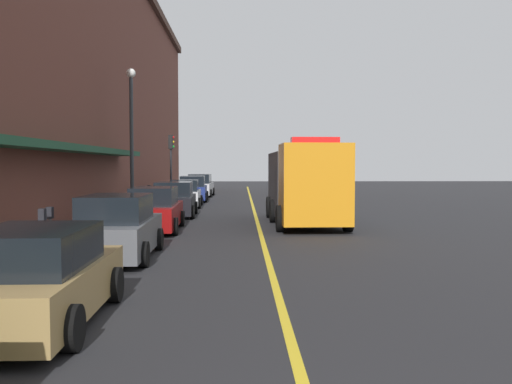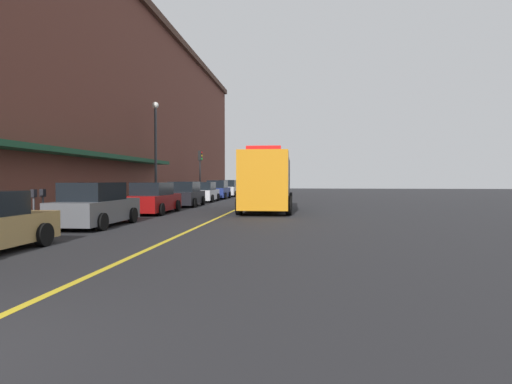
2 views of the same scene
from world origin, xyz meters
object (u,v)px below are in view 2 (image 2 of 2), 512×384
parked_car_5 (205,192)px  traffic_light_near (200,165)px  parking_meter_3 (170,190)px  parked_car_4 (185,195)px  parked_car_3 (154,199)px  parked_car_6 (218,190)px  street_lamp_left (156,142)px  parked_car_7 (229,189)px  parking_meter_2 (43,201)px  parked_car_2 (96,206)px  utility_truck (267,182)px  parking_meter_1 (34,201)px

parked_car_5 → traffic_light_near: bearing=17.8°
parking_meter_3 → traffic_light_near: size_ratio=0.31×
parking_meter_3 → traffic_light_near: 8.61m
parked_car_4 → parked_car_5: (-0.09, 5.92, -0.03)m
traffic_light_near → parked_car_4: bearing=-81.9°
parked_car_3 → traffic_light_near: 15.53m
parked_car_3 → parked_car_4: size_ratio=1.09×
parked_car_6 → street_lamp_left: size_ratio=0.67×
parked_car_7 → parking_meter_2: bearing=178.8°
traffic_light_near → parked_car_6: bearing=54.5°
parked_car_2 → parking_meter_3: parked_car_2 is taller
parked_car_2 → traffic_light_near: size_ratio=1.03×
utility_truck → parking_meter_3: (-7.32, 4.58, -0.62)m
parked_car_3 → parked_car_6: 17.06m
parked_car_2 → parked_car_5: (-0.04, 17.93, -0.04)m
parked_car_4 → parked_car_5: size_ratio=0.98×
parking_meter_3 → street_lamp_left: street_lamp_left is taller
parked_car_5 → parking_meter_1: 19.73m
parking_meter_3 → traffic_light_near: bearing=89.6°
utility_truck → parking_meter_2: 12.21m
parked_car_5 → parked_car_7: (0.08, 11.11, 0.07)m
parked_car_3 → parked_car_7: size_ratio=1.03×
parked_car_5 → utility_truck: bearing=-149.4°
parked_car_3 → parked_car_5: bearing=-1.0°
utility_truck → street_lamp_left: size_ratio=1.15×
parked_car_3 → parked_car_5: 11.78m
parking_meter_1 → traffic_light_near: size_ratio=0.31×
parked_car_4 → parking_meter_1: size_ratio=3.24×
parked_car_2 → parked_car_4: parked_car_2 is taller
parked_car_5 → traffic_light_near: traffic_light_near is taller
parked_car_3 → parking_meter_2: 7.53m
parking_meter_1 → parking_meter_2: same height
parked_car_5 → parking_meter_2: (-1.32, -19.17, 0.30)m
parking_meter_1 → parking_meter_3: 14.85m
parked_car_3 → parking_meter_3: bearing=9.9°
utility_truck → parking_meter_2: size_ratio=6.00×
parked_car_6 → parked_car_7: (0.07, 5.82, 0.01)m
parking_meter_1 → street_lamp_left: size_ratio=0.19×
parking_meter_2 → parked_car_6: bearing=86.9°
parking_meter_3 → parking_meter_2: bearing=-90.0°
parked_car_5 → parked_car_6: size_ratio=0.95×
parked_car_2 → street_lamp_left: street_lamp_left is taller
parked_car_4 → street_lamp_left: 4.13m
parked_car_4 → street_lamp_left: size_ratio=0.62×
parked_car_6 → parking_meter_3: (-1.32, -10.12, 0.24)m
parked_car_3 → parked_car_7: parked_car_7 is taller
parking_meter_1 → parking_meter_3: (0.00, 14.85, 0.00)m
parked_car_2 → parked_car_5: parked_car_2 is taller
street_lamp_left → parking_meter_2: bearing=-87.4°
street_lamp_left → traffic_light_near: (0.66, 9.55, -1.24)m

